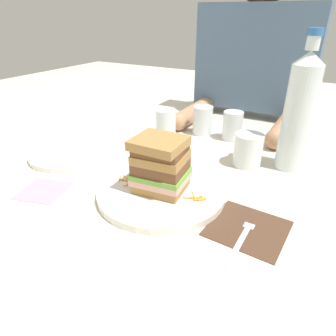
# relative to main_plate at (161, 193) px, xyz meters

# --- Properties ---
(ground_plane) EXTENTS (3.00, 3.00, 0.00)m
(ground_plane) POSITION_rel_main_plate_xyz_m (-0.00, 0.00, -0.01)
(ground_plane) COLOR beige
(main_plate) EXTENTS (0.28, 0.28, 0.02)m
(main_plate) POSITION_rel_main_plate_xyz_m (0.00, 0.00, 0.00)
(main_plate) COLOR white
(main_plate) RESTS_ON ground_plane
(sandwich) EXTENTS (0.12, 0.11, 0.12)m
(sandwich) POSITION_rel_main_plate_xyz_m (-0.00, -0.00, 0.07)
(sandwich) COLOR #A87A42
(sandwich) RESTS_ON main_plate
(carrot_shred_0) EXTENTS (0.03, 0.02, 0.00)m
(carrot_shred_0) POSITION_rel_main_plate_xyz_m (-0.08, 0.01, 0.01)
(carrot_shred_0) COLOR orange
(carrot_shred_0) RESTS_ON main_plate
(carrot_shred_1) EXTENTS (0.02, 0.01, 0.00)m
(carrot_shred_1) POSITION_rel_main_plate_xyz_m (-0.10, 0.00, 0.01)
(carrot_shred_1) COLOR orange
(carrot_shred_1) RESTS_ON main_plate
(carrot_shred_2) EXTENTS (0.02, 0.03, 0.00)m
(carrot_shred_2) POSITION_rel_main_plate_xyz_m (-0.07, -0.01, 0.01)
(carrot_shred_2) COLOR orange
(carrot_shred_2) RESTS_ON main_plate
(carrot_shred_3) EXTENTS (0.03, 0.02, 0.00)m
(carrot_shred_3) POSITION_rel_main_plate_xyz_m (-0.08, 0.00, 0.01)
(carrot_shred_3) COLOR orange
(carrot_shred_3) RESTS_ON main_plate
(carrot_shred_4) EXTENTS (0.01, 0.02, 0.00)m
(carrot_shred_4) POSITION_rel_main_plate_xyz_m (-0.11, -0.01, 0.01)
(carrot_shred_4) COLOR orange
(carrot_shred_4) RESTS_ON main_plate
(carrot_shred_5) EXTENTS (0.03, 0.02, 0.00)m
(carrot_shred_5) POSITION_rel_main_plate_xyz_m (-0.07, -0.02, 0.01)
(carrot_shred_5) COLOR orange
(carrot_shred_5) RESTS_ON main_plate
(carrot_shred_6) EXTENTS (0.02, 0.01, 0.00)m
(carrot_shred_6) POSITION_rel_main_plate_xyz_m (-0.09, -0.01, 0.01)
(carrot_shred_6) COLOR orange
(carrot_shred_6) RESTS_ON main_plate
(carrot_shred_7) EXTENTS (0.02, 0.01, 0.00)m
(carrot_shred_7) POSITION_rel_main_plate_xyz_m (-0.09, 0.00, 0.01)
(carrot_shred_7) COLOR orange
(carrot_shred_7) RESTS_ON main_plate
(carrot_shred_8) EXTENTS (0.02, 0.02, 0.00)m
(carrot_shred_8) POSITION_rel_main_plate_xyz_m (-0.08, 0.00, 0.01)
(carrot_shred_8) COLOR orange
(carrot_shred_8) RESTS_ON main_plate
(carrot_shred_9) EXTENTS (0.02, 0.01, 0.00)m
(carrot_shred_9) POSITION_rel_main_plate_xyz_m (0.08, 0.00, 0.01)
(carrot_shred_9) COLOR orange
(carrot_shred_9) RESTS_ON main_plate
(carrot_shred_10) EXTENTS (0.03, 0.01, 0.00)m
(carrot_shred_10) POSITION_rel_main_plate_xyz_m (0.07, -0.00, 0.01)
(carrot_shred_10) COLOR orange
(carrot_shred_10) RESTS_ON main_plate
(carrot_shred_11) EXTENTS (0.02, 0.03, 0.00)m
(carrot_shred_11) POSITION_rel_main_plate_xyz_m (0.07, 0.01, 0.01)
(carrot_shred_11) COLOR orange
(carrot_shred_11) RESTS_ON main_plate
(carrot_shred_12) EXTENTS (0.01, 0.02, 0.00)m
(carrot_shred_12) POSITION_rel_main_plate_xyz_m (0.10, 0.01, 0.01)
(carrot_shred_12) COLOR orange
(carrot_shred_12) RESTS_ON main_plate
(carrot_shred_13) EXTENTS (0.02, 0.02, 0.00)m
(carrot_shred_13) POSITION_rel_main_plate_xyz_m (0.09, 0.01, 0.01)
(carrot_shred_13) COLOR orange
(carrot_shred_13) RESTS_ON main_plate
(carrot_shred_14) EXTENTS (0.01, 0.02, 0.00)m
(carrot_shred_14) POSITION_rel_main_plate_xyz_m (0.09, 0.01, 0.01)
(carrot_shred_14) COLOR orange
(carrot_shred_14) RESTS_ON main_plate
(napkin_dark) EXTENTS (0.15, 0.14, 0.00)m
(napkin_dark) POSITION_rel_main_plate_xyz_m (0.20, -0.02, -0.01)
(napkin_dark) COLOR #4C3323
(napkin_dark) RESTS_ON ground_plane
(fork) EXTENTS (0.02, 0.17, 0.00)m
(fork) POSITION_rel_main_plate_xyz_m (0.20, -0.04, -0.00)
(fork) COLOR silver
(fork) RESTS_ON napkin_dark
(knife) EXTENTS (0.04, 0.20, 0.00)m
(knife) POSITION_rel_main_plate_xyz_m (-0.16, -0.02, -0.01)
(knife) COLOR silver
(knife) RESTS_ON ground_plane
(juice_glass) EXTENTS (0.07, 0.07, 0.09)m
(juice_glass) POSITION_rel_main_plate_xyz_m (0.12, 0.24, 0.03)
(juice_glass) COLOR white
(juice_glass) RESTS_ON ground_plane
(water_bottle) EXTENTS (0.07, 0.07, 0.33)m
(water_bottle) POSITION_rel_main_plate_xyz_m (0.22, 0.29, 0.14)
(water_bottle) COLOR silver
(water_bottle) RESTS_ON ground_plane
(empty_tumbler_0) EXTENTS (0.06, 0.06, 0.09)m
(empty_tumbler_0) POSITION_rel_main_plate_xyz_m (-0.08, 0.40, 0.04)
(empty_tumbler_0) COLOR silver
(empty_tumbler_0) RESTS_ON ground_plane
(empty_tumbler_1) EXTENTS (0.06, 0.06, 0.09)m
(empty_tumbler_1) POSITION_rel_main_plate_xyz_m (0.02, 0.40, 0.04)
(empty_tumbler_1) COLOR silver
(empty_tumbler_1) RESTS_ON ground_plane
(empty_tumbler_2) EXTENTS (0.07, 0.07, 0.09)m
(empty_tumbler_2) POSITION_rel_main_plate_xyz_m (-0.17, 0.32, 0.04)
(empty_tumbler_2) COLOR silver
(empty_tumbler_2) RESTS_ON ground_plane
(side_plate) EXTENTS (0.21, 0.21, 0.01)m
(side_plate) POSITION_rel_main_plate_xyz_m (-0.33, 0.05, -0.00)
(side_plate) COLOR white
(side_plate) RESTS_ON ground_plane
(napkin_pink) EXTENTS (0.12, 0.12, 0.00)m
(napkin_pink) POSITION_rel_main_plate_xyz_m (-0.25, -0.11, -0.01)
(napkin_pink) COLOR pink
(napkin_pink) RESTS_ON ground_plane
(diner_across) EXTENTS (0.43, 0.43, 0.59)m
(diner_across) POSITION_rel_main_plate_xyz_m (-0.00, 0.67, 0.27)
(diner_across) COLOR tan
(diner_across) RESTS_ON ground_plane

